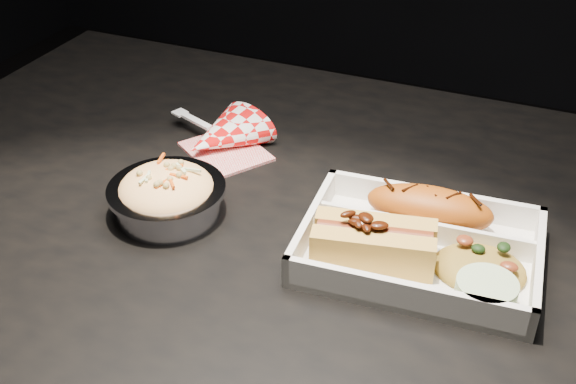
{
  "coord_description": "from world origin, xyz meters",
  "views": [
    {
      "loc": [
        0.24,
        -0.64,
        1.24
      ],
      "look_at": [
        -0.01,
        -0.04,
        0.81
      ],
      "focal_mm": 45.0,
      "sensor_mm": 36.0,
      "label": 1
    }
  ],
  "objects_px": {
    "foil_coleslaw_cup": "(167,194)",
    "napkin_fork": "(222,137)",
    "dining_table": "(307,277)",
    "food_tray": "(419,251)",
    "fried_pastry": "(429,208)",
    "hotdog": "(374,240)"
  },
  "relations": [
    {
      "from": "food_tray",
      "to": "foil_coleslaw_cup",
      "type": "bearing_deg",
      "value": -177.81
    },
    {
      "from": "food_tray",
      "to": "napkin_fork",
      "type": "bearing_deg",
      "value": 152.59
    },
    {
      "from": "foil_coleslaw_cup",
      "to": "napkin_fork",
      "type": "relative_size",
      "value": 0.78
    },
    {
      "from": "hotdog",
      "to": "napkin_fork",
      "type": "xyz_separation_m",
      "value": [
        -0.26,
        0.16,
        -0.02
      ]
    },
    {
      "from": "hotdog",
      "to": "fried_pastry",
      "type": "bearing_deg",
      "value": 53.55
    },
    {
      "from": "hotdog",
      "to": "dining_table",
      "type": "bearing_deg",
      "value": 138.78
    },
    {
      "from": "fried_pastry",
      "to": "foil_coleslaw_cup",
      "type": "distance_m",
      "value": 0.3
    },
    {
      "from": "food_tray",
      "to": "hotdog",
      "type": "distance_m",
      "value": 0.06
    },
    {
      "from": "food_tray",
      "to": "hotdog",
      "type": "bearing_deg",
      "value": -149.23
    },
    {
      "from": "dining_table",
      "to": "food_tray",
      "type": "distance_m",
      "value": 0.17
    },
    {
      "from": "fried_pastry",
      "to": "hotdog",
      "type": "bearing_deg",
      "value": -114.6
    },
    {
      "from": "fried_pastry",
      "to": "food_tray",
      "type": "bearing_deg",
      "value": -85.84
    },
    {
      "from": "dining_table",
      "to": "foil_coleslaw_cup",
      "type": "bearing_deg",
      "value": -160.17
    },
    {
      "from": "dining_table",
      "to": "food_tray",
      "type": "bearing_deg",
      "value": -9.6
    },
    {
      "from": "hotdog",
      "to": "foil_coleslaw_cup",
      "type": "bearing_deg",
      "value": 168.73
    },
    {
      "from": "napkin_fork",
      "to": "hotdog",
      "type": "bearing_deg",
      "value": -10.02
    },
    {
      "from": "dining_table",
      "to": "napkin_fork",
      "type": "bearing_deg",
      "value": 147.24
    },
    {
      "from": "dining_table",
      "to": "napkin_fork",
      "type": "height_order",
      "value": "napkin_fork"
    },
    {
      "from": "fried_pastry",
      "to": "napkin_fork",
      "type": "height_order",
      "value": "napkin_fork"
    },
    {
      "from": "dining_table",
      "to": "fried_pastry",
      "type": "distance_m",
      "value": 0.18
    },
    {
      "from": "dining_table",
      "to": "food_tray",
      "type": "relative_size",
      "value": 4.57
    },
    {
      "from": "fried_pastry",
      "to": "napkin_fork",
      "type": "relative_size",
      "value": 0.81
    }
  ]
}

